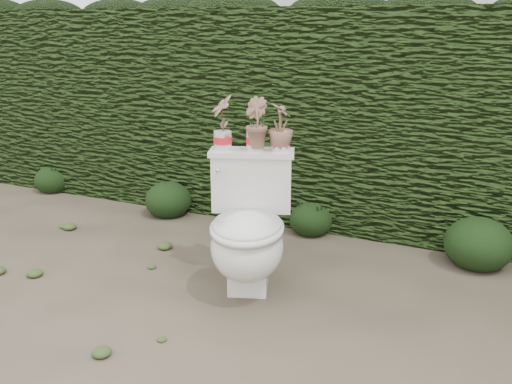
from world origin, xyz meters
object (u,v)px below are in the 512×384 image
at_px(toilet, 248,231).
at_px(potted_plant_right, 281,128).
at_px(potted_plant_center, 255,125).
at_px(potted_plant_left, 222,124).

bearing_deg(toilet, potted_plant_right, 54.93).
distance_m(toilet, potted_plant_center, 0.62).
relative_size(potted_plant_left, potted_plant_right, 1.16).
bearing_deg(potted_plant_right, potted_plant_center, 82.16).
xyz_separation_m(toilet, potted_plant_left, (-0.24, 0.17, 0.57)).
bearing_deg(potted_plant_center, potted_plant_left, 58.27).
relative_size(toilet, potted_plant_center, 2.69).
height_order(potted_plant_left, potted_plant_right, potted_plant_left).
bearing_deg(potted_plant_left, potted_plant_center, 66.17).
xyz_separation_m(toilet, potted_plant_center, (-0.06, 0.23, 0.57)).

